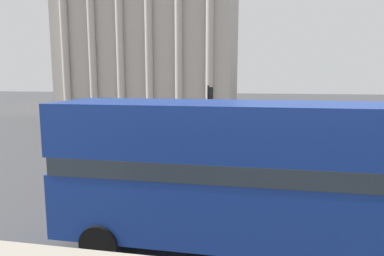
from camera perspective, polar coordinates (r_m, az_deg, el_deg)
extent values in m
cylinder|color=black|center=(11.26, -9.53, -12.88)|extent=(0.99, 0.22, 0.99)
cylinder|color=black|center=(9.17, -15.25, -18.22)|extent=(0.99, 0.22, 0.99)
cube|color=navy|center=(9.16, 12.88, -12.42)|extent=(11.05, 2.50, 1.68)
cube|color=#2D3842|center=(8.84, 13.11, -5.95)|extent=(10.83, 2.52, 0.45)
cube|color=navy|center=(8.67, 13.30, -0.29)|extent=(11.05, 2.50, 1.31)
cube|color=#BCB2A8|center=(51.05, -6.34, 17.68)|extent=(22.77, 15.63, 25.71)
cylinder|color=#BCB2A8|center=(46.92, -20.58, 15.66)|extent=(0.90, 0.90, 21.85)
cylinder|color=#BCB2A8|center=(45.18, -16.47, 16.15)|extent=(0.90, 0.90, 21.85)
cylinder|color=#BCB2A8|center=(43.67, -12.03, 16.58)|extent=(0.90, 0.90, 21.85)
cylinder|color=#BCB2A8|center=(42.42, -7.29, 16.94)|extent=(0.90, 0.90, 21.85)
cylinder|color=#BCB2A8|center=(41.45, -2.27, 17.21)|extent=(0.90, 0.90, 21.85)
cylinder|color=#BCB2A8|center=(40.79, 2.96, 17.35)|extent=(0.90, 0.90, 21.85)
cylinder|color=black|center=(13.53, 4.99, -3.66)|extent=(0.12, 0.12, 3.48)
cube|color=black|center=(13.30, 5.84, 1.77)|extent=(0.20, 0.24, 0.70)
sphere|color=green|center=(13.27, 6.32, 2.40)|extent=(0.14, 0.14, 0.14)
cylinder|color=black|center=(20.24, 2.69, 1.28)|extent=(0.12, 0.12, 4.12)
cube|color=black|center=(20.09, 3.24, 5.83)|extent=(0.20, 0.24, 0.70)
sphere|color=green|center=(20.06, 3.55, 6.25)|extent=(0.14, 0.14, 0.14)
cylinder|color=black|center=(27.26, 19.76, -1.11)|extent=(0.60, 0.18, 0.60)
cylinder|color=black|center=(25.55, 20.35, -1.74)|extent=(0.60, 0.18, 0.60)
cylinder|color=black|center=(26.96, 13.87, -0.95)|extent=(0.60, 0.18, 0.60)
cylinder|color=black|center=(25.24, 14.06, -1.59)|extent=(0.60, 0.18, 0.60)
cube|color=black|center=(26.17, 17.05, -0.74)|extent=(4.20, 1.75, 0.55)
cube|color=#2D3842|center=(26.08, 16.66, 0.41)|extent=(1.89, 1.61, 0.50)
cylinder|color=#282B33|center=(27.49, 27.30, -1.27)|extent=(0.14, 0.14, 0.79)
cylinder|color=#282B33|center=(27.54, 27.66, -1.28)|extent=(0.14, 0.14, 0.79)
cylinder|color=silver|center=(27.42, 27.58, 0.17)|extent=(0.32, 0.32, 0.62)
sphere|color=tan|center=(27.37, 27.64, 1.04)|extent=(0.21, 0.21, 0.21)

